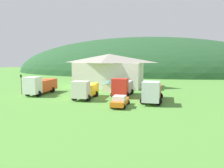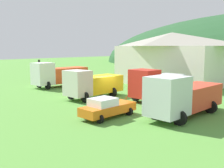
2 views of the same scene
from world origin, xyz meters
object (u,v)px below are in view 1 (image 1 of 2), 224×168
tow_truck_silver (152,91)px  traffic_light_west (21,82)px  flatbed_truck_yellow (85,89)px  crane_truck_red (122,87)px  depot_building (109,70)px  play_shed_cream (110,86)px  traffic_cone_near_pickup (105,97)px  heavy_rig_white (40,85)px  service_pickup_orange (120,101)px

tow_truck_silver → traffic_light_west: (-24.62, 1.13, 0.60)m
flatbed_truck_yellow → traffic_light_west: (-13.37, 1.12, 0.71)m
crane_truck_red → depot_building: bearing=-153.2°
depot_building → play_shed_cream: 8.34m
crane_truck_red → traffic_cone_near_pickup: crane_truck_red is taller
flatbed_truck_yellow → tow_truck_silver: tow_truck_silver is taller
flatbed_truck_yellow → traffic_cone_near_pickup: (2.84, 2.55, -1.64)m
heavy_rig_white → crane_truck_red: bearing=96.4°
heavy_rig_white → crane_truck_red: heavy_rig_white is taller
heavy_rig_white → flatbed_truck_yellow: size_ratio=1.18×
traffic_cone_near_pickup → crane_truck_red: bearing=31.2°
heavy_rig_white → traffic_light_west: 3.55m
traffic_cone_near_pickup → flatbed_truck_yellow: bearing=-138.1°
depot_building → tow_truck_silver: size_ratio=1.94×
depot_building → crane_truck_red: (5.68, -11.72, -2.30)m
crane_truck_red → tow_truck_silver: 7.05m
heavy_rig_white → service_pickup_orange: size_ratio=1.68×
depot_building → traffic_light_west: (-13.29, -14.81, -1.69)m
heavy_rig_white → tow_truck_silver: size_ratio=0.98×
crane_truck_red → service_pickup_orange: 8.80m
flatbed_truck_yellow → crane_truck_red: (5.60, 4.22, 0.10)m
depot_building → service_pickup_orange: depot_building is taller
play_shed_cream → crane_truck_red: crane_truck_red is taller
service_pickup_orange → flatbed_truck_yellow: bearing=-122.8°
traffic_cone_near_pickup → tow_truck_silver: bearing=-16.9°
traffic_light_west → traffic_cone_near_pickup: 16.45m
service_pickup_orange → traffic_light_west: 21.22m
play_shed_cream → service_pickup_orange: size_ratio=0.52×
service_pickup_orange → traffic_cone_near_pickup: service_pickup_orange is taller
tow_truck_silver → traffic_light_west: 24.65m
tow_truck_silver → traffic_cone_near_pickup: tow_truck_silver is taller
tow_truck_silver → traffic_cone_near_pickup: bearing=-107.0°
heavy_rig_white → traffic_cone_near_pickup: 13.00m
flatbed_truck_yellow → depot_building: bearing=178.5°
play_shed_cream → crane_truck_red: size_ratio=0.38×
depot_building → service_pickup_orange: bearing=-70.6°
heavy_rig_white → flatbed_truck_yellow: bearing=76.7°
heavy_rig_white → traffic_light_west: bearing=-73.4°
heavy_rig_white → traffic_cone_near_pickup: (12.87, 0.37, -1.78)m
traffic_light_west → flatbed_truck_yellow: bearing=-4.8°
depot_building → play_shed_cream: (2.16, -7.57, -2.77)m
service_pickup_orange → traffic_light_west: traffic_light_west is taller
play_shed_cream → crane_truck_red: bearing=-49.7°
crane_truck_red → traffic_cone_near_pickup: (-2.75, -1.67, -1.74)m
traffic_light_west → traffic_cone_near_pickup: (16.22, 1.43, -2.35)m
tow_truck_silver → heavy_rig_white: bearing=-96.0°
depot_building → flatbed_truck_yellow: size_ratio=2.35×
flatbed_truck_yellow → tow_truck_silver: size_ratio=0.82×
crane_truck_red → service_pickup_orange: size_ratio=1.39×
service_pickup_orange → traffic_cone_near_pickup: size_ratio=7.91×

